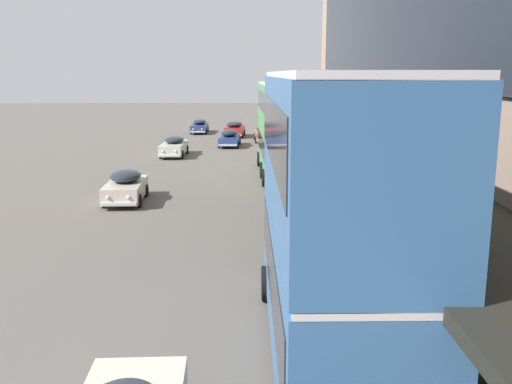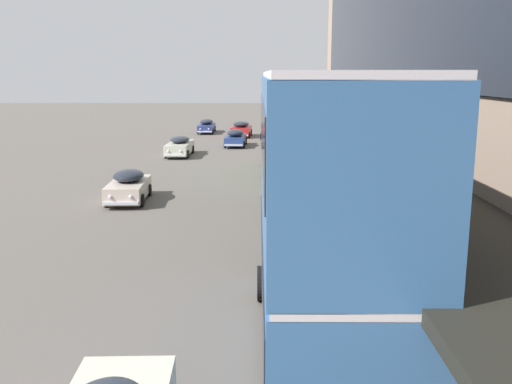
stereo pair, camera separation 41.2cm
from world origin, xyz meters
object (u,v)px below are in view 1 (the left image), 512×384
Objects in this scene: sedan_lead_near at (230,138)px; sedan_lead_mid at (126,186)px; sedan_trailing_near at (235,129)px; sedan_second_mid at (264,134)px; sedan_second_near at (174,146)px; transit_bus_kerbside_rear at (330,212)px; transit_bus_kerbside_front at (282,126)px; sedan_oncoming_rear at (200,126)px.

sedan_lead_mid is at bearing -101.24° from sedan_lead_near.
sedan_trailing_near is at bearing 88.33° from sedan_lead_near.
sedan_lead_near is at bearing -129.41° from sedan_second_mid.
sedan_second_near is 1.13× the size of sedan_lead_mid.
transit_bus_kerbside_rear is at bearing -85.89° from sedan_trailing_near.
transit_bus_kerbside_rear is 2.37× the size of sedan_lead_mid.
sedan_lead_near is 22.72m from sedan_lead_mid.
sedan_oncoming_rear is (-7.51, 26.60, -2.39)m from transit_bus_kerbside_front.
sedan_oncoming_rear is 1.02× the size of sedan_second_mid.
sedan_lead_near is 12.39m from sedan_oncoming_rear.
transit_bus_kerbside_front is 18.73m from sedan_second_mid.
sedan_lead_mid is at bearing -106.14° from sedan_second_mid.
sedan_second_near reaches higher than sedan_oncoming_rear.
transit_bus_kerbside_rear is 33.66m from sedan_second_near.
sedan_second_mid is at bearing 53.24° from sedan_second_near.
sedan_trailing_near is at bearing 94.11° from transit_bus_kerbside_rear.
sedan_lead_mid is (-4.43, -22.28, 0.03)m from sedan_lead_near.
transit_bus_kerbside_front is at bearing -48.06° from sedan_second_near.
sedan_oncoming_rear is (0.72, 34.11, -0.04)m from sedan_lead_mid.
transit_bus_kerbside_rear reaches higher than sedan_second_mid.
sedan_second_mid is (-0.69, 18.57, -2.38)m from transit_bus_kerbside_front.
transit_bus_kerbside_rear is at bearing -84.72° from sedan_lead_near.
sedan_second_near is at bearing 131.94° from transit_bus_kerbside_front.
sedan_lead_near is 4.91m from sedan_second_mid.
sedan_trailing_near reaches higher than sedan_oncoming_rear.
sedan_second_mid is (3.12, 3.79, -0.00)m from sedan_lead_near.
sedan_trailing_near is (-3.58, 22.61, -2.35)m from transit_bus_kerbside_front.
sedan_lead_mid is at bearing -98.79° from sedan_trailing_near.
sedan_lead_mid is at bearing 116.12° from transit_bus_kerbside_rear.
sedan_oncoming_rear is at bearing 105.77° from transit_bus_kerbside_front.
sedan_lead_near is at bearing 95.28° from transit_bus_kerbside_rear.
sedan_oncoming_rear is (0.44, 17.75, -0.03)m from sedan_second_near.
sedan_trailing_near reaches higher than sedan_second_mid.
sedan_second_mid reaches higher than sedan_oncoming_rear.
sedan_second_mid is at bearing 50.59° from sedan_lead_near.
sedan_lead_mid reaches higher than sedan_trailing_near.
transit_bus_kerbside_rear is 2.11× the size of sedan_second_mid.
sedan_trailing_near is (-3.34, 46.42, -2.66)m from transit_bus_kerbside_rear.
sedan_lead_near is at bearing -91.67° from sedan_trailing_near.
sedan_oncoming_rear is (-3.70, 11.83, -0.01)m from sedan_lead_near.
sedan_trailing_near is at bearing 81.21° from sedan_lead_mid.
transit_bus_kerbside_front is 23.81m from transit_bus_kerbside_rear.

